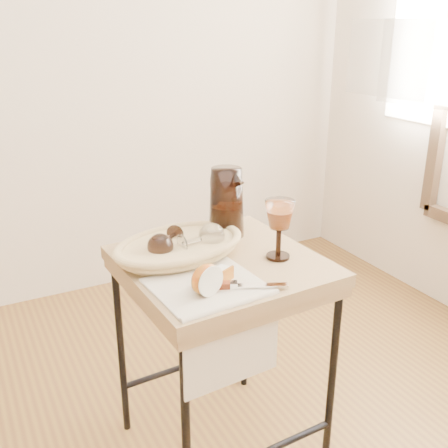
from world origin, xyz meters
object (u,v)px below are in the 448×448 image
tea_towel (207,286)px  goblet_lying_a (167,241)px  side_table (221,360)px  wine_goblet (279,229)px  bread_basket (180,249)px  pitcher (226,202)px  apple_half (205,279)px  goblet_lying_b (199,239)px  table_knife (237,284)px

tea_towel → goblet_lying_a: (-0.02, 0.23, 0.05)m
side_table → goblet_lying_a: (-0.13, 0.10, 0.41)m
side_table → wine_goblet: bearing=-23.4°
tea_towel → bread_basket: bearing=82.5°
goblet_lying_a → pitcher: bearing=153.5°
side_table → bread_basket: bread_basket is taller
side_table → bread_basket: bearing=141.5°
goblet_lying_a → wine_goblet: bearing=107.3°
wine_goblet → apple_half: 0.32m
goblet_lying_b → table_knife: (-0.01, -0.25, -0.04)m
apple_half → table_knife: apple_half is taller
side_table → pitcher: bearing=57.5°
tea_towel → table_knife: 0.08m
goblet_lying_a → apple_half: bearing=45.9°
goblet_lying_b → pitcher: bearing=29.3°
goblet_lying_b → table_knife: goblet_lying_b is taller
side_table → pitcher: pitcher is taller
side_table → table_knife: (-0.05, -0.19, 0.37)m
side_table → goblet_lying_b: size_ratio=5.36×
tea_towel → apple_half: 0.06m
tea_towel → wine_goblet: (0.27, 0.07, 0.09)m
apple_half → table_knife: (0.09, -0.01, -0.03)m
goblet_lying_b → table_knife: size_ratio=0.54×
pitcher → tea_towel: bearing=-118.2°
tea_towel → wine_goblet: size_ratio=1.55×
bread_basket → goblet_lying_a: goblet_lying_a is taller
side_table → apple_half: size_ratio=8.02×
pitcher → apple_half: pitcher is taller
table_knife → bread_basket: bearing=125.5°
apple_half → goblet_lying_a: bearing=72.2°
goblet_lying_a → pitcher: 0.26m
tea_towel → pitcher: (0.22, 0.30, 0.11)m
wine_goblet → pitcher: bearing=102.2°
table_knife → wine_goblet: bearing=55.3°
side_table → tea_towel: 0.40m
pitcher → wine_goblet: pitcher is taller
goblet_lying_a → pitcher: size_ratio=0.47×
bread_basket → goblet_lying_a: bearing=142.6°
bread_basket → wine_goblet: bearing=-40.7°
pitcher → table_knife: bearing=-106.1°
goblet_lying_b → apple_half: size_ratio=1.50×
goblet_lying_a → apple_half: size_ratio=1.42×
goblet_lying_b → apple_half: 0.25m
tea_towel → goblet_lying_a: goblet_lying_a is taller
goblet_lying_a → goblet_lying_b: size_ratio=0.95×
goblet_lying_a → table_knife: 0.30m
apple_half → bread_basket: bearing=64.7°
tea_towel → goblet_lying_a: 0.24m
bread_basket → goblet_lying_a: 0.05m
bread_basket → wine_goblet: wine_goblet is taller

